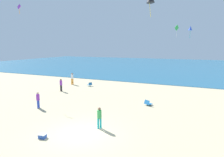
# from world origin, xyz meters

# --- Properties ---
(ground_plane) EXTENTS (120.00, 120.00, 0.00)m
(ground_plane) POSITION_xyz_m (0.00, 10.00, 0.00)
(ground_plane) COLOR #C6B58C
(ocean_water) EXTENTS (120.00, 60.00, 0.05)m
(ocean_water) POSITION_xyz_m (0.00, 48.47, 0.03)
(ocean_water) COLOR #236084
(ocean_water) RESTS_ON ground_plane
(beach_chair_far_left) EXTENTS (0.82, 0.83, 0.53)m
(beach_chair_far_left) POSITION_xyz_m (2.57, 7.72, 0.22)
(beach_chair_far_left) COLOR #2370B2
(beach_chair_far_left) RESTS_ON ground_plane
(beach_chair_mid_beach) EXTENTS (0.72, 0.71, 0.54)m
(beach_chair_mid_beach) POSITION_xyz_m (-7.09, 13.37, 0.26)
(beach_chair_mid_beach) COLOR #2370B2
(beach_chair_mid_beach) RESTS_ON ground_plane
(cooler_box) EXTENTS (0.49, 0.41, 0.27)m
(cooler_box) POSITION_xyz_m (-1.79, -1.55, 0.13)
(cooler_box) COLOR #2D56B7
(cooler_box) RESTS_ON ground_plane
(person_0) EXTENTS (0.34, 0.34, 1.50)m
(person_0) POSITION_xyz_m (-6.40, 2.88, 0.87)
(person_0) COLOR blue
(person_0) RESTS_ON ground_plane
(person_1) EXTENTS (0.42, 0.42, 1.50)m
(person_1) POSITION_xyz_m (0.76, 1.14, 0.87)
(person_1) COLOR #19ADB2
(person_1) RESTS_ON ground_plane
(person_2) EXTENTS (0.46, 0.46, 1.72)m
(person_2) POSITION_xyz_m (-10.04, 13.39, 0.99)
(person_2) COLOR orange
(person_2) RESTS_ON ground_plane
(person_3) EXTENTS (0.38, 0.38, 1.57)m
(person_3) POSITION_xyz_m (-8.77, 9.19, 0.91)
(person_3) COLOR black
(person_3) RESTS_ON ground_plane
(kite_blue) EXTENTS (0.41, 0.41, 1.34)m
(kite_blue) POSITION_xyz_m (5.71, 12.99, 7.50)
(kite_blue) COLOR blue
(kite_purple) EXTENTS (0.61, 0.23, 1.10)m
(kite_purple) POSITION_xyz_m (-11.96, 6.53, 9.90)
(kite_purple) COLOR purple
(kite_green) EXTENTS (0.52, 0.76, 1.85)m
(kite_green) POSITION_xyz_m (3.55, 20.45, 8.18)
(kite_green) COLOR green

